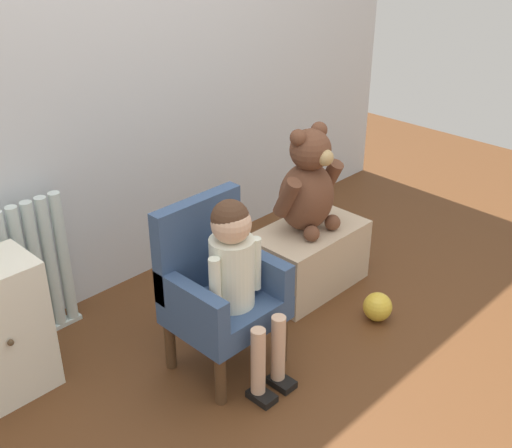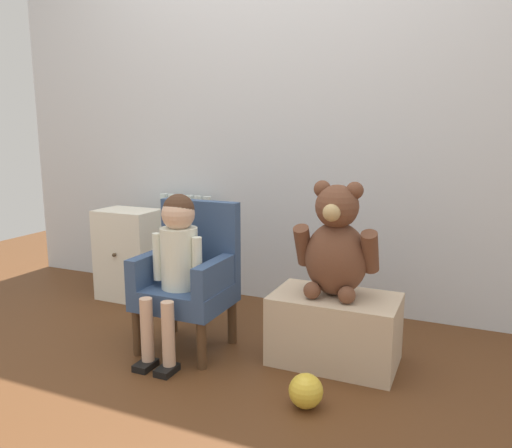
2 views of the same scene
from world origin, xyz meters
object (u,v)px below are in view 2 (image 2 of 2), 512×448
Objects in this scene: large_teddy_bear at (336,246)px; toy_ball at (306,391)px; small_dresser at (129,254)px; low_bench at (334,329)px; child_armchair at (190,275)px; radiator at (186,245)px; child_figure at (176,252)px.

large_teddy_bear is 0.63m from toy_ball.
small_dresser is 1.00× the size of low_bench.
child_armchair is 5.30× the size of toy_ball.
child_armchair reaches higher than toy_ball.
child_armchair reaches higher than low_bench.
large_teddy_bear reaches higher than small_dresser.
small_dresser is (-0.27, -0.22, -0.04)m from radiator.
toy_ball is at bearing -28.51° from small_dresser.
child_figure is 1.36× the size of low_bench.
child_figure is (0.00, -0.11, 0.14)m from child_armchair.
low_bench is at bearing -27.04° from radiator.
child_figure is (0.71, -0.56, 0.21)m from small_dresser.
radiator is at bearing 122.82° from child_armchair.
low_bench is at bearing 8.71° from child_armchair.
small_dresser is 1.44m from low_bench.
child_figure is 5.72× the size of toy_ball.
small_dresser is 0.93m from child_figure.
toy_ball is (0.01, -0.42, -0.47)m from large_teddy_bear.
child_armchair is 1.26× the size of low_bench.
radiator is 0.80m from child_armchair.
large_teddy_bear reaches higher than child_figure.
radiator is at bearing 152.96° from low_bench.
child_figure reaches higher than radiator.
child_figure is 0.79m from low_bench.
child_figure is 0.71m from large_teddy_bear.
low_bench is 0.42m from toy_ball.
large_teddy_bear is at bearing -26.65° from radiator.
child_armchair is 0.72m from low_bench.
radiator is 4.81× the size of toy_ball.
large_teddy_bear is (0.67, 0.12, 0.18)m from child_armchair.
child_armchair is at bearing -32.47° from small_dresser.
radiator is 0.84× the size of child_figure.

